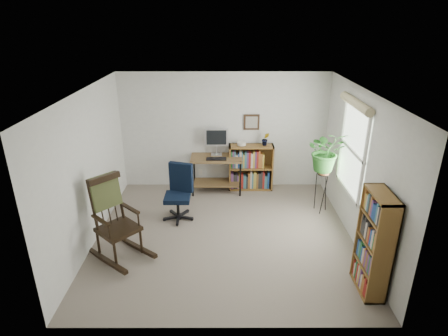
{
  "coord_description": "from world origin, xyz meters",
  "views": [
    {
      "loc": [
        -0.01,
        -5.36,
        3.43
      ],
      "look_at": [
        0.0,
        0.4,
        1.05
      ],
      "focal_mm": 30.0,
      "sensor_mm": 36.0,
      "label": 1
    }
  ],
  "objects_px": {
    "tall_bookshelf": "(374,244)",
    "rocking_chair": "(117,219)",
    "desk": "(217,174)",
    "office_chair": "(177,193)",
    "low_bookshelf": "(251,167)"
  },
  "relations": [
    {
      "from": "tall_bookshelf",
      "to": "office_chair",
      "type": "bearing_deg",
      "value": 145.83
    },
    {
      "from": "desk",
      "to": "tall_bookshelf",
      "type": "relative_size",
      "value": 0.73
    },
    {
      "from": "desk",
      "to": "rocking_chair",
      "type": "relative_size",
      "value": 0.8
    },
    {
      "from": "tall_bookshelf",
      "to": "rocking_chair",
      "type": "bearing_deg",
      "value": 167.95
    },
    {
      "from": "rocking_chair",
      "to": "tall_bookshelf",
      "type": "xyz_separation_m",
      "value": [
        3.49,
        -0.75,
        0.07
      ]
    },
    {
      "from": "office_chair",
      "to": "low_bookshelf",
      "type": "height_order",
      "value": "office_chair"
    },
    {
      "from": "low_bookshelf",
      "to": "tall_bookshelf",
      "type": "height_order",
      "value": "tall_bookshelf"
    },
    {
      "from": "desk",
      "to": "office_chair",
      "type": "bearing_deg",
      "value": -120.22
    },
    {
      "from": "low_bookshelf",
      "to": "desk",
      "type": "bearing_deg",
      "value": -170.41
    },
    {
      "from": "office_chair",
      "to": "rocking_chair",
      "type": "distance_m",
      "value": 1.35
    },
    {
      "from": "desk",
      "to": "tall_bookshelf",
      "type": "height_order",
      "value": "tall_bookshelf"
    },
    {
      "from": "low_bookshelf",
      "to": "tall_bookshelf",
      "type": "relative_size",
      "value": 0.67
    },
    {
      "from": "desk",
      "to": "rocking_chair",
      "type": "height_order",
      "value": "rocking_chair"
    },
    {
      "from": "office_chair",
      "to": "low_bookshelf",
      "type": "bearing_deg",
      "value": 58.9
    },
    {
      "from": "office_chair",
      "to": "rocking_chair",
      "type": "relative_size",
      "value": 0.79
    }
  ]
}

